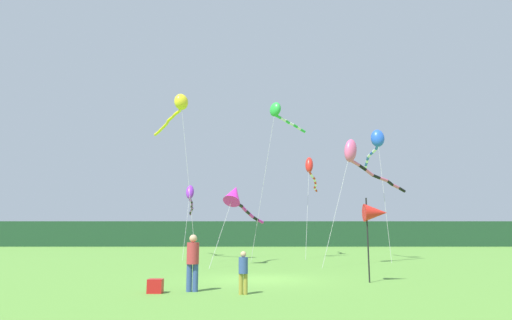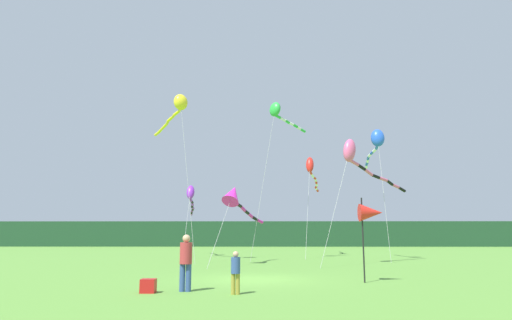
% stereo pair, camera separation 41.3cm
% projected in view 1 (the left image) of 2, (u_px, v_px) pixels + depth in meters
% --- Properties ---
extents(ground_plane, '(120.00, 120.00, 0.00)m').
position_uv_depth(ground_plane, '(257.00, 279.00, 17.67)').
color(ground_plane, '#5B9338').
extents(distant_treeline, '(108.00, 2.72, 3.54)m').
position_uv_depth(distant_treeline, '(255.00, 234.00, 62.33)').
color(distant_treeline, '#1E4228').
rests_on(distant_treeline, ground).
extents(person_adult, '(0.40, 0.40, 1.82)m').
position_uv_depth(person_adult, '(191.00, 260.00, 14.13)').
color(person_adult, '#334C8C').
rests_on(person_adult, ground).
extents(person_child, '(0.29, 0.29, 1.31)m').
position_uv_depth(person_child, '(241.00, 270.00, 13.44)').
color(person_child, olive).
rests_on(person_child, ground).
extents(cooler_box, '(0.46, 0.37, 0.43)m').
position_uv_depth(cooler_box, '(153.00, 286.00, 13.66)').
color(cooler_box, red).
rests_on(cooler_box, ground).
extents(banner_flag_pole, '(0.90, 0.70, 3.25)m').
position_uv_depth(banner_flag_pole, '(373.00, 213.00, 17.02)').
color(banner_flag_pole, black).
rests_on(banner_flag_pole, ground).
extents(kite_rainbow, '(7.16, 6.94, 7.80)m').
position_uv_depth(kite_rainbow, '(355.00, 157.00, 27.37)').
color(kite_rainbow, '#B2B2B2').
rests_on(kite_rainbow, ground).
extents(kite_green, '(4.31, 4.17, 11.57)m').
position_uv_depth(kite_green, '(276.00, 112.00, 32.38)').
color(kite_green, '#B2B2B2').
rests_on(kite_green, ground).
extents(kite_yellow, '(4.27, 5.80, 11.47)m').
position_uv_depth(kite_yellow, '(177.00, 106.00, 30.15)').
color(kite_yellow, '#B2B2B2').
rests_on(kite_yellow, ground).
extents(kite_magenta, '(3.07, 7.44, 5.04)m').
position_uv_depth(kite_magenta, '(234.00, 197.00, 26.78)').
color(kite_magenta, '#B2B2B2').
rests_on(kite_magenta, ground).
extents(kite_purple, '(1.10, 9.68, 5.92)m').
position_uv_depth(kite_purple, '(188.00, 196.00, 36.06)').
color(kite_purple, '#B2B2B2').
rests_on(kite_purple, ground).
extents(kite_red, '(2.42, 9.99, 8.45)m').
position_uv_depth(kite_red, '(309.00, 170.00, 37.67)').
color(kite_red, '#B2B2B2').
rests_on(kite_red, ground).
extents(kite_blue, '(1.04, 7.12, 9.36)m').
position_uv_depth(kite_blue, '(374.00, 142.00, 31.60)').
color(kite_blue, '#B2B2B2').
rests_on(kite_blue, ground).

